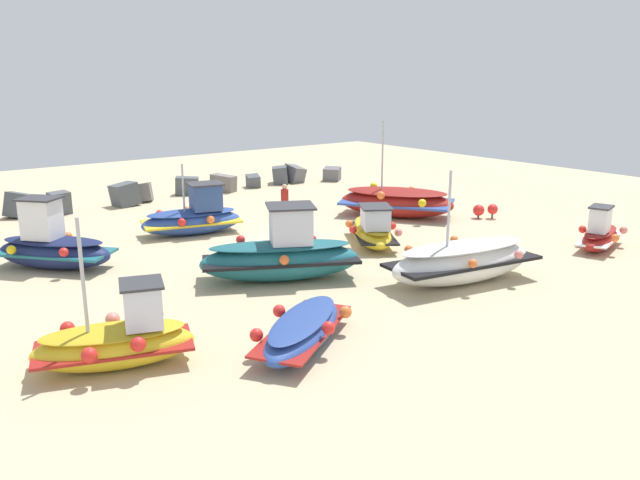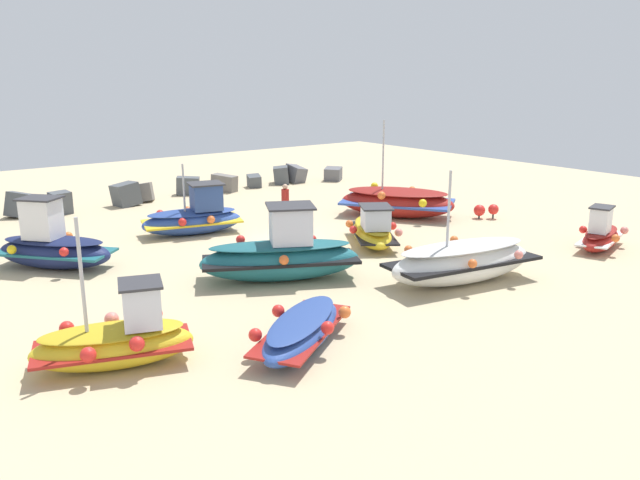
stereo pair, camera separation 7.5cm
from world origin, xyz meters
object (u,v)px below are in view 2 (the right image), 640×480
fishing_boat_4 (397,202)px  mooring_buoy_0 (493,209)px  fishing_boat_8 (373,230)px  fishing_boat_1 (282,255)px  fishing_boat_6 (195,217)px  mooring_buoy_1 (479,210)px  fishing_boat_3 (601,235)px  fishing_boat_7 (302,330)px  fishing_boat_0 (53,246)px  fishing_boat_2 (117,340)px  person_walking (285,201)px  fishing_boat_5 (462,261)px

fishing_boat_4 → mooring_buoy_0: bearing=11.9°
fishing_boat_8 → fishing_boat_1: bearing=-42.3°
fishing_boat_6 → mooring_buoy_1: fishing_boat_6 is taller
fishing_boat_3 → fishing_boat_8: fishing_boat_3 is taller
fishing_boat_7 → fishing_boat_0: bearing=72.4°
fishing_boat_0 → mooring_buoy_0: fishing_boat_0 is taller
fishing_boat_2 → fishing_boat_3: (17.38, -1.25, -0.11)m
fishing_boat_7 → fishing_boat_8: bearing=4.5°
fishing_boat_6 → person_walking: size_ratio=2.43×
fishing_boat_3 → mooring_buoy_0: 5.57m
mooring_buoy_1 → mooring_buoy_0: bearing=-42.4°
fishing_boat_1 → fishing_boat_3: 11.90m
fishing_boat_3 → mooring_buoy_1: fishing_boat_3 is taller
fishing_boat_1 → fishing_boat_6: fishing_boat_6 is taller
fishing_boat_3 → mooring_buoy_1: 5.92m
fishing_boat_2 → fishing_boat_3: bearing=15.1°
fishing_boat_7 → fishing_boat_3: bearing=-32.2°
fishing_boat_2 → mooring_buoy_0: fishing_boat_2 is taller
fishing_boat_2 → fishing_boat_8: fishing_boat_2 is taller
fishing_boat_5 → fishing_boat_6: (-3.71, 10.46, 0.01)m
fishing_boat_0 → fishing_boat_5: fishing_boat_5 is taller
fishing_boat_8 → fishing_boat_5: bearing=22.8°
fishing_boat_6 → person_walking: fishing_boat_6 is taller
fishing_boat_4 → fishing_boat_8: (-4.06, -2.92, -0.12)m
fishing_boat_2 → mooring_buoy_1: bearing=33.8°
mooring_buoy_0 → mooring_buoy_1: mooring_buoy_0 is taller
fishing_boat_5 → mooring_buoy_1: bearing=46.1°
fishing_boat_1 → fishing_boat_3: size_ratio=1.62×
fishing_boat_3 → fishing_boat_5: fishing_boat_5 is taller
fishing_boat_4 → fishing_boat_3: bearing=-20.5°
fishing_boat_1 → fishing_boat_7: fishing_boat_1 is taller
fishing_boat_2 → person_walking: fishing_boat_2 is taller
fishing_boat_4 → fishing_boat_0: bearing=-129.5°
fishing_boat_5 → fishing_boat_1: bearing=150.2°
fishing_boat_7 → mooring_buoy_1: fishing_boat_7 is taller
fishing_boat_2 → fishing_boat_6: (6.71, 9.72, 0.07)m
fishing_boat_8 → mooring_buoy_1: 6.67m
fishing_boat_1 → fishing_boat_7: size_ratio=1.35×
fishing_boat_2 → fishing_boat_7: bearing=-3.2°
fishing_boat_3 → fishing_boat_5: bearing=-20.9°
fishing_boat_0 → fishing_boat_5: bearing=-174.7°
fishing_boat_1 → person_walking: size_ratio=3.02×
mooring_buoy_0 → fishing_boat_7: bearing=-158.1°
fishing_boat_2 → fishing_boat_3: fishing_boat_2 is taller
fishing_boat_5 → fishing_boat_0: bearing=146.3°
fishing_boat_2 → mooring_buoy_0: 18.81m
fishing_boat_3 → mooring_buoy_0: size_ratio=4.97×
fishing_boat_7 → person_walking: size_ratio=2.24×
fishing_boat_5 → fishing_boat_7: size_ratio=1.36×
fishing_boat_6 → mooring_buoy_1: 12.27m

